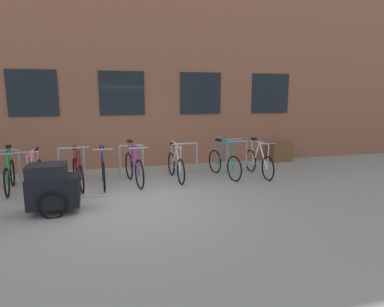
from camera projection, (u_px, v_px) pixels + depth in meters
The scene contains 13 objects.
ground_plane at pixel (133, 200), 6.71m from camera, with size 42.00×42.00×0.00m, color gray.
storefront_building at pixel (117, 62), 12.38m from camera, with size 28.00×6.86×6.88m.
bike_rack at pixel (131, 158), 8.45m from camera, with size 6.65×0.05×0.89m.
bicycle_purple at pixel (134, 168), 7.93m from camera, with size 0.47×1.68×1.07m.
bicycle_maroon at pixel (78, 172), 7.58m from camera, with size 0.51×1.59×1.06m.
bicycle_green at pixel (9, 175), 7.31m from camera, with size 0.44×1.63×1.04m.
bicycle_silver at pixel (176, 166), 8.32m from camera, with size 0.44×1.64×1.03m.
bicycle_white at pixel (259, 162), 8.72m from camera, with size 0.44×1.67×1.01m.
bicycle_blue at pixel (103, 169), 7.80m from camera, with size 0.44×1.77×0.99m.
bicycle_teal at pixel (224, 163), 8.61m from camera, with size 0.49×1.65×1.11m.
bicycle_pink at pixel (34, 175), 7.29m from camera, with size 0.44×1.73×1.02m.
bike_trailer at pixel (52, 187), 5.93m from camera, with size 1.46×0.72×0.95m.
planter_box at pixel (280, 152), 10.63m from camera, with size 0.70×0.44×0.60m, color brown.
Camera 1 is at (-0.42, -6.53, 2.17)m, focal length 29.86 mm.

